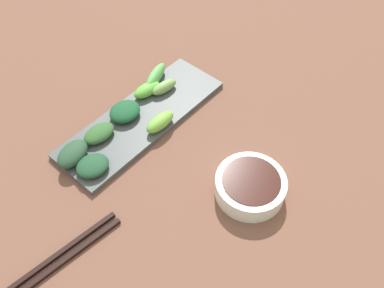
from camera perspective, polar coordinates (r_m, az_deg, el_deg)
name	(u,v)px	position (r m, az deg, el deg)	size (l,w,h in m)	color
tabletop	(179,152)	(0.81, -1.88, -1.16)	(2.10, 2.10, 0.02)	brown
sauce_bowl	(250,186)	(0.73, 8.28, -5.87)	(0.13, 0.13, 0.04)	white
serving_plate	(142,118)	(0.85, -7.09, 3.68)	(0.13, 0.38, 0.01)	#474D50
broccoli_stalk_0	(160,122)	(0.81, -4.55, 3.15)	(0.03, 0.07, 0.03)	#73B644
broccoli_stalk_1	(164,87)	(0.88, -3.98, 8.08)	(0.02, 0.06, 0.02)	#75A258
broccoli_leafy_2	(125,111)	(0.84, -9.52, 4.58)	(0.06, 0.07, 0.03)	#19502E
broccoli_leafy_3	(93,166)	(0.77, -13.95, -3.02)	(0.05, 0.06, 0.02)	#1F492E
broccoli_stalk_4	(147,90)	(0.88, -6.41, 7.67)	(0.03, 0.07, 0.03)	#5FB23D
broccoli_leafy_5	(99,133)	(0.81, -13.06, 1.48)	(0.04, 0.07, 0.02)	#2E5C2C
broccoli_leafy_6	(73,154)	(0.79, -16.61, -1.35)	(0.05, 0.07, 0.03)	#274832
broccoli_stalk_7	(156,76)	(0.91, -5.21, 9.54)	(0.02, 0.09, 0.03)	#5DB45B
chopsticks	(58,259)	(0.71, -18.45, -15.28)	(0.05, 0.23, 0.01)	black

